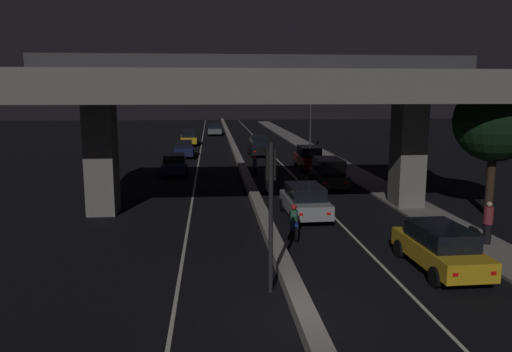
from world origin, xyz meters
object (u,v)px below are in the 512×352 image
object	(u,v)px
car_black_fifth	(259,146)
car_dark_blue_lead_oncoming	(174,164)
car_dark_red_fourth	(309,157)
motorcycle_black_filtering_far	(255,167)
car_grey_fourth_oncoming	(215,129)
car_black_third	(329,172)
car_taxi_yellow_third_oncoming	(189,137)
car_silver_second	(305,201)
traffic_light_left_of_median	(271,191)
motorcycle_blue_filtering_near	(294,223)
motorcycle_white_filtering_mid	(269,186)
street_lamp	(308,106)
car_dark_blue_second_oncoming	(184,149)
pedestrian_on_sidewalk	(488,223)
car_taxi_yellow_lead	(440,247)

from	to	relation	value
car_black_fifth	car_dark_blue_lead_oncoming	bearing A→B (deg)	143.33
car_dark_red_fourth	motorcycle_black_filtering_far	distance (m)	5.64
car_grey_fourth_oncoming	car_dark_blue_lead_oncoming	bearing A→B (deg)	-4.46
car_black_third	car_taxi_yellow_third_oncoming	distance (m)	28.86
car_taxi_yellow_third_oncoming	motorcycle_black_filtering_far	size ratio (longest dim) A/B	2.26
car_silver_second	car_black_fifth	xyz separation A→B (m)	(0.02, 24.30, 0.14)
motorcycle_black_filtering_far	traffic_light_left_of_median	bearing A→B (deg)	173.32
car_dark_red_fourth	motorcycle_blue_filtering_near	size ratio (longest dim) A/B	2.40
traffic_light_left_of_median	motorcycle_white_filtering_mid	size ratio (longest dim) A/B	2.57
car_taxi_yellow_third_oncoming	car_black_fifth	bearing A→B (deg)	32.24
car_black_fifth	car_taxi_yellow_third_oncoming	world-z (taller)	car_black_fifth
street_lamp	car_black_fifth	size ratio (longest dim) A/B	1.97
car_black_fifth	car_grey_fourth_oncoming	xyz separation A→B (m)	(-4.03, 24.04, -0.11)
traffic_light_left_of_median	car_silver_second	xyz separation A→B (m)	(2.83, 9.09, -2.35)
motorcycle_blue_filtering_near	motorcycle_white_filtering_mid	world-z (taller)	motorcycle_white_filtering_mid
motorcycle_blue_filtering_near	car_dark_blue_second_oncoming	bearing A→B (deg)	14.80
car_black_third	car_taxi_yellow_third_oncoming	xyz separation A→B (m)	(-10.24, 26.98, -0.01)
car_dark_blue_lead_oncoming	motorcycle_blue_filtering_near	bearing A→B (deg)	17.23
traffic_light_left_of_median	car_grey_fourth_oncoming	bearing A→B (deg)	91.17
street_lamp	motorcycle_black_filtering_far	world-z (taller)	street_lamp
car_dark_blue_second_oncoming	motorcycle_blue_filtering_near	distance (m)	27.99
motorcycle_white_filtering_mid	pedestrian_on_sidewalk	bearing A→B (deg)	-145.25
car_taxi_yellow_third_oncoming	pedestrian_on_sidewalk	distance (m)	42.28
car_black_third	motorcycle_blue_filtering_near	size ratio (longest dim) A/B	2.10
traffic_light_left_of_median	car_dark_blue_second_oncoming	distance (m)	33.41
car_taxi_yellow_lead	car_black_third	size ratio (longest dim) A/B	1.07
car_black_fifth	car_taxi_yellow_lead	bearing A→B (deg)	-175.24
car_taxi_yellow_lead	pedestrian_on_sidewalk	xyz separation A→B (m)	(3.15, 2.46, 0.14)
car_taxi_yellow_third_oncoming	motorcycle_blue_filtering_near	distance (m)	38.51
car_dark_blue_second_oncoming	motorcycle_white_filtering_mid	distance (m)	19.56
car_dark_blue_lead_oncoming	car_grey_fourth_oncoming	world-z (taller)	car_grey_fourth_oncoming
car_dark_blue_lead_oncoming	car_grey_fourth_oncoming	size ratio (longest dim) A/B	1.03
street_lamp	car_taxi_yellow_third_oncoming	world-z (taller)	street_lamp
car_taxi_yellow_lead	motorcycle_white_filtering_mid	distance (m)	13.91
motorcycle_white_filtering_mid	motorcycle_black_filtering_far	distance (m)	7.48
car_taxi_yellow_lead	motorcycle_white_filtering_mid	size ratio (longest dim) A/B	2.47
car_taxi_yellow_lead	car_dark_blue_lead_oncoming	world-z (taller)	car_taxi_yellow_lead
car_black_third	car_dark_blue_lead_oncoming	distance (m)	12.15
traffic_light_left_of_median	car_dark_red_fourth	distance (m)	25.81
car_taxi_yellow_lead	car_taxi_yellow_third_oncoming	size ratio (longest dim) A/B	1.07
car_dark_red_fourth	motorcycle_white_filtering_mid	xyz separation A→B (m)	(-4.53, -10.54, -0.29)
traffic_light_left_of_median	pedestrian_on_sidewalk	distance (m)	10.26
street_lamp	car_silver_second	bearing A→B (deg)	-101.33
car_taxi_yellow_lead	car_black_fifth	world-z (taller)	car_black_fifth
car_dark_red_fourth	motorcycle_black_filtering_far	xyz separation A→B (m)	(-4.72, -3.06, -0.29)
motorcycle_white_filtering_mid	traffic_light_left_of_median	bearing A→B (deg)	172.65
traffic_light_left_of_median	pedestrian_on_sidewalk	size ratio (longest dim) A/B	2.70
motorcycle_black_filtering_far	car_black_fifth	bearing A→B (deg)	-9.94
motorcycle_black_filtering_far	car_black_third	bearing A→B (deg)	-142.36
car_black_fifth	pedestrian_on_sidewalk	world-z (taller)	car_black_fifth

